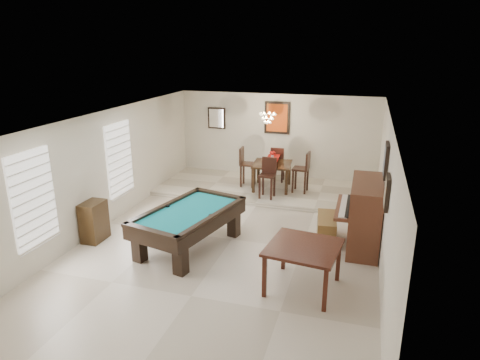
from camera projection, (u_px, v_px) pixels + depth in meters
The scene contains 25 objects.
ground_plane at pixel (232, 240), 9.15m from camera, with size 6.00×9.00×0.02m, color beige.
wall_back at pixel (277, 137), 12.86m from camera, with size 6.00×0.04×2.60m, color silver.
wall_front at pixel (107, 304), 4.64m from camera, with size 6.00×0.04×2.60m, color silver.
wall_left at pixel (104, 170), 9.56m from camera, with size 0.04×9.00×2.60m, color silver.
wall_right at pixel (385, 196), 7.94m from camera, with size 0.04×9.00×2.60m, color silver.
ceiling at pixel (231, 118), 8.35m from camera, with size 6.00×9.00×0.04m, color white.
dining_step at pixel (267, 189), 12.09m from camera, with size 6.00×2.50×0.12m, color beige.
window_left_front at pixel (33, 198), 7.51m from camera, with size 0.06×1.00×1.70m, color white.
window_left_rear at pixel (119, 159), 10.07m from camera, with size 0.06×1.00×1.70m, color white.
pool_table at pixel (189, 230), 8.67m from camera, with size 1.28×2.37×0.79m, color black, non-canonical shape.
square_table at pixel (303, 267), 7.21m from camera, with size 1.15×1.15×0.80m, color black, non-canonical shape.
upright_piano at pixel (357, 214), 8.70m from camera, with size 0.93×1.66×1.38m, color #5B2F1D, non-canonical shape.
piano_bench at pixel (326, 229), 9.01m from camera, with size 0.38×0.97×0.54m, color brown.
apothecary_chest at pixel (94, 221), 8.99m from camera, with size 0.38×0.57×0.85m, color black.
dining_table at pixel (272, 174), 11.86m from camera, with size 1.03×1.03×0.85m, color black, non-canonical shape.
flower_vase at pixel (272, 155), 11.69m from camera, with size 0.13×0.13×0.23m, color #A1120D, non-canonical shape.
dining_chair_south at pixel (267, 178), 11.12m from camera, with size 0.39×0.39×1.05m, color black, non-canonical shape.
dining_chair_north at pixel (278, 164), 12.50m from camera, with size 0.38×0.38×1.04m, color black, non-canonical shape.
dining_chair_west at pixel (248, 167), 12.05m from camera, with size 0.41×0.41×1.11m, color black, non-canonical shape.
dining_chair_east at pixel (301, 172), 11.57m from camera, with size 0.41×0.41×1.12m, color black, non-canonical shape.
chandelier at pixel (268, 114), 11.40m from camera, with size 0.44×0.44×0.60m, color #FFE5B2, non-canonical shape.
back_painting at pixel (277, 118), 12.64m from camera, with size 0.75×0.06×0.95m, color #D84C14.
back_mirror at pixel (217, 118), 13.18m from camera, with size 0.55×0.06×0.65m, color white.
right_picture_upper at pixel (386, 160), 8.04m from camera, with size 0.06×0.55×0.65m, color slate.
right_picture_lower at pixel (387, 192), 6.91m from camera, with size 0.06×0.45×0.55m, color gray.
Camera 1 is at (2.53, -7.93, 4.00)m, focal length 32.00 mm.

